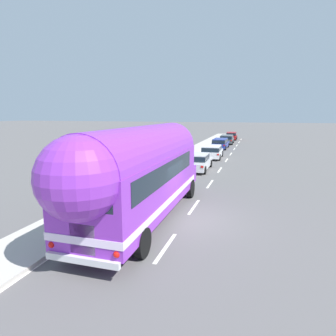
{
  "coord_description": "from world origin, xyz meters",
  "views": [
    {
      "loc": [
        2.87,
        -11.94,
        4.62
      ],
      "look_at": [
        -1.52,
        2.37,
        1.82
      ],
      "focal_mm": 31.15,
      "sensor_mm": 36.0,
      "label": 1
    }
  ],
  "objects_px": {
    "painted_bus": "(139,171)",
    "car_lead": "(197,161)",
    "car_third": "(220,143)",
    "car_second": "(212,151)",
    "car_fourth": "(227,139)",
    "car_fifth": "(232,135)"
  },
  "relations": [
    {
      "from": "car_lead",
      "to": "car_fourth",
      "type": "xyz_separation_m",
      "value": [
        0.17,
        22.31,
        0.05
      ]
    },
    {
      "from": "car_third",
      "to": "car_lead",
      "type": "bearing_deg",
      "value": -89.99
    },
    {
      "from": "car_third",
      "to": "car_fifth",
      "type": "height_order",
      "value": "same"
    },
    {
      "from": "car_third",
      "to": "car_fifth",
      "type": "bearing_deg",
      "value": 89.05
    },
    {
      "from": "car_second",
      "to": "car_fourth",
      "type": "bearing_deg",
      "value": 90.27
    },
    {
      "from": "painted_bus",
      "to": "car_second",
      "type": "bearing_deg",
      "value": 89.71
    },
    {
      "from": "painted_bus",
      "to": "car_second",
      "type": "distance_m",
      "value": 19.37
    },
    {
      "from": "car_second",
      "to": "car_fifth",
      "type": "xyz_separation_m",
      "value": [
        -0.01,
        23.16,
        -0.0
      ]
    },
    {
      "from": "car_fourth",
      "to": "car_second",
      "type": "bearing_deg",
      "value": -89.73
    },
    {
      "from": "car_lead",
      "to": "car_fifth",
      "type": "height_order",
      "value": "same"
    },
    {
      "from": "car_lead",
      "to": "car_third",
      "type": "relative_size",
      "value": 0.97
    },
    {
      "from": "car_second",
      "to": "car_fifth",
      "type": "distance_m",
      "value": 23.16
    },
    {
      "from": "painted_bus",
      "to": "car_lead",
      "type": "relative_size",
      "value": 2.53
    },
    {
      "from": "car_lead",
      "to": "car_third",
      "type": "distance_m",
      "value": 15.58
    },
    {
      "from": "car_third",
      "to": "car_fourth",
      "type": "relative_size",
      "value": 1.03
    },
    {
      "from": "car_lead",
      "to": "car_third",
      "type": "xyz_separation_m",
      "value": [
        -0.0,
        15.58,
        0.05
      ]
    },
    {
      "from": "car_lead",
      "to": "car_fifth",
      "type": "bearing_deg",
      "value": 89.55
    },
    {
      "from": "car_third",
      "to": "car_fourth",
      "type": "bearing_deg",
      "value": 88.57
    },
    {
      "from": "painted_bus",
      "to": "car_fourth",
      "type": "bearing_deg",
      "value": 89.96
    },
    {
      "from": "car_lead",
      "to": "car_third",
      "type": "bearing_deg",
      "value": 90.01
    },
    {
      "from": "car_lead",
      "to": "car_fourth",
      "type": "bearing_deg",
      "value": 89.58
    },
    {
      "from": "painted_bus",
      "to": "car_third",
      "type": "relative_size",
      "value": 2.45
    }
  ]
}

